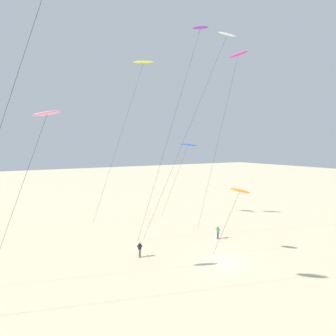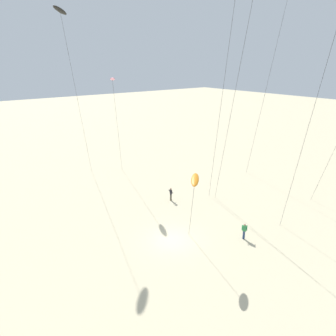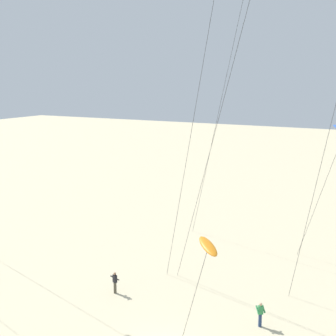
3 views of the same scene
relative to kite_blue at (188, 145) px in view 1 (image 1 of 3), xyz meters
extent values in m
plane|color=beige|center=(-7.16, -17.16, -11.95)|extent=(260.00, 260.00, 0.00)
ellipsoid|color=blue|center=(0.02, -0.01, 0.06)|extent=(2.69, 2.84, 0.63)
cylinder|color=#262626|center=(-1.79, 1.19, -6.00)|extent=(3.64, 2.45, 11.91)
ellipsoid|color=yellow|center=(-8.22, -0.64, 11.92)|extent=(2.86, 2.79, 0.48)
cylinder|color=#262626|center=(-11.52, 1.57, -0.07)|extent=(6.64, 4.46, 23.76)
ellipsoid|color=#D8339E|center=(2.00, -9.13, 12.27)|extent=(2.24, 2.53, 0.93)
cylinder|color=#262626|center=(-0.19, -7.66, 0.09)|extent=(4.42, 2.97, 24.09)
ellipsoid|color=pink|center=(-23.09, -14.35, 2.38)|extent=(2.25, 1.44, 0.73)
cylinder|color=#262626|center=(-25.47, -12.75, -4.84)|extent=(4.80, 3.22, 14.24)
ellipsoid|color=orange|center=(-4.65, -16.67, -4.90)|extent=(1.94, 1.94, 0.69)
cylinder|color=#262626|center=(-5.78, -15.91, -8.48)|extent=(2.31, 1.55, 6.96)
ellipsoid|color=purple|center=(-5.96, -11.23, 13.44)|extent=(1.96, 1.23, 0.49)
cylinder|color=#262626|center=(-9.09, -9.14, 0.71)|extent=(6.30, 4.22, 25.33)
ellipsoid|color=white|center=(-2.99, -12.44, 12.88)|extent=(1.95, 1.70, 0.82)
cylinder|color=#262626|center=(-7.17, -9.64, 0.42)|extent=(8.40, 5.63, 24.76)
cylinder|color=#4C4738|center=(-14.12, -11.85, -11.51)|extent=(0.22, 0.22, 0.88)
cube|color=black|center=(-14.12, -11.85, -10.78)|extent=(0.39, 0.31, 0.58)
sphere|color=#9E7051|center=(-14.12, -11.85, -10.38)|extent=(0.20, 0.20, 0.20)
cylinder|color=black|center=(-14.33, -11.77, -10.73)|extent=(0.27, 0.50, 0.39)
cylinder|color=black|center=(-13.92, -11.93, -10.73)|extent=(0.27, 0.50, 0.39)
cylinder|color=navy|center=(-3.07, -11.39, -11.51)|extent=(0.22, 0.22, 0.88)
cube|color=#338C4C|center=(-3.07, -11.39, -10.78)|extent=(0.39, 0.36, 0.58)
sphere|color=tan|center=(-3.07, -11.39, -10.38)|extent=(0.20, 0.20, 0.20)
cylinder|color=#338C4C|center=(-2.89, -11.25, -10.73)|extent=(0.38, 0.45, 0.39)
cylinder|color=#338C4C|center=(-3.24, -11.52, -10.73)|extent=(0.38, 0.45, 0.39)
camera|label=1|loc=(-26.13, -38.39, -0.17)|focal=30.11mm
camera|label=2|loc=(12.29, -32.45, 4.47)|focal=31.61mm
camera|label=3|loc=(4.26, -38.37, 4.03)|focal=48.86mm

